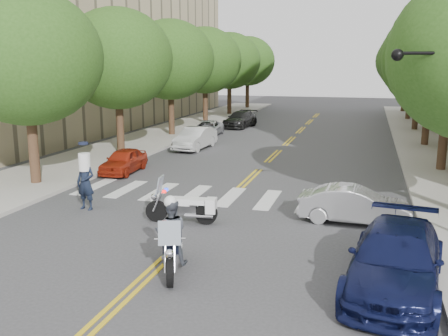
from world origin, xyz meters
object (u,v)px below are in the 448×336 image
at_px(officer_standing, 86,183).
at_px(convertible, 354,205).
at_px(motorcycle_parked, 188,207).
at_px(sedan_blue, 396,260).
at_px(motorcycle_police, 171,237).

height_order(officer_standing, convertible, officer_standing).
bearing_deg(officer_standing, motorcycle_parked, 0.59).
height_order(officer_standing, sedan_blue, officer_standing).
bearing_deg(convertible, sedan_blue, -165.75).
distance_m(convertible, sedan_blue, 5.12).
xyz_separation_m(motorcycle_police, convertible, (4.45, 5.44, -0.29)).
xyz_separation_m(convertible, sedan_blue, (1.10, -5.00, 0.13)).
bearing_deg(motorcycle_police, sedan_blue, 164.83).
bearing_deg(motorcycle_parked, convertible, -79.98).
distance_m(motorcycle_parked, sedan_blue, 7.32).
relative_size(officer_standing, convertible, 0.54).
xyz_separation_m(motorcycle_police, motorcycle_parked, (-0.96, 3.81, -0.35)).
distance_m(motorcycle_parked, officer_standing, 4.22).
height_order(motorcycle_parked, sedan_blue, motorcycle_parked).
bearing_deg(sedan_blue, motorcycle_parked, 159.94).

